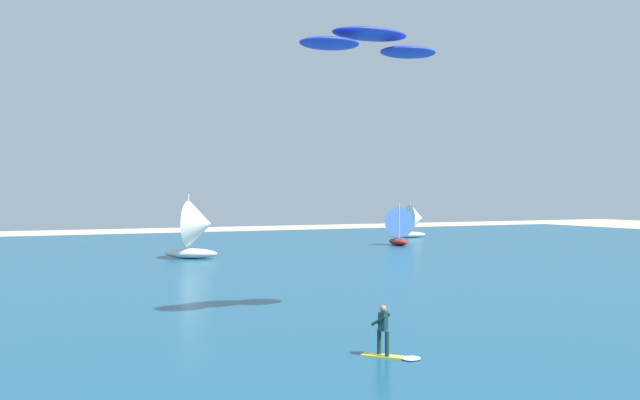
{
  "coord_description": "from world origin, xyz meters",
  "views": [
    {
      "loc": [
        -10.67,
        -4.93,
        5.4
      ],
      "look_at": [
        0.56,
        18.13,
        5.16
      ],
      "focal_mm": 42.56,
      "sensor_mm": 36.0,
      "label": 1
    }
  ],
  "objects_px": {
    "kite": "(370,42)",
    "sailboat_anchored_offshore": "(198,229)",
    "sailboat_far_right": "(415,221)",
    "sailboat_trailing": "(396,225)",
    "kitesurfer": "(389,339)"
  },
  "relations": [
    {
      "from": "kitesurfer",
      "to": "sailboat_anchored_offshore",
      "type": "height_order",
      "value": "sailboat_anchored_offshore"
    },
    {
      "from": "sailboat_far_right",
      "to": "sailboat_trailing",
      "type": "height_order",
      "value": "sailboat_trailing"
    },
    {
      "from": "kite",
      "to": "sailboat_anchored_offshore",
      "type": "xyz_separation_m",
      "value": [
        2.45,
        32.06,
        -9.05
      ]
    },
    {
      "from": "kitesurfer",
      "to": "sailboat_far_right",
      "type": "distance_m",
      "value": 66.01
    },
    {
      "from": "kitesurfer",
      "to": "sailboat_anchored_offshore",
      "type": "bearing_deg",
      "value": 82.27
    },
    {
      "from": "kite",
      "to": "sailboat_far_right",
      "type": "distance_m",
      "value": 60.25
    },
    {
      "from": "sailboat_anchored_offshore",
      "to": "sailboat_far_right",
      "type": "bearing_deg",
      "value": 27.91
    },
    {
      "from": "sailboat_anchored_offshore",
      "to": "sailboat_far_right",
      "type": "xyz_separation_m",
      "value": [
        31.6,
        16.74,
        -0.42
      ]
    },
    {
      "from": "kite",
      "to": "sailboat_far_right",
      "type": "height_order",
      "value": "kite"
    },
    {
      "from": "sailboat_anchored_offshore",
      "to": "sailboat_trailing",
      "type": "distance_m",
      "value": 23.88
    },
    {
      "from": "sailboat_far_right",
      "to": "kite",
      "type": "bearing_deg",
      "value": -124.91
    },
    {
      "from": "kitesurfer",
      "to": "sailboat_anchored_offshore",
      "type": "distance_m",
      "value": 38.45
    },
    {
      "from": "kite",
      "to": "sailboat_anchored_offshore",
      "type": "relative_size",
      "value": 1.23
    },
    {
      "from": "sailboat_anchored_offshore",
      "to": "sailboat_trailing",
      "type": "height_order",
      "value": "sailboat_anchored_offshore"
    },
    {
      "from": "sailboat_anchored_offshore",
      "to": "sailboat_far_right",
      "type": "height_order",
      "value": "sailboat_anchored_offshore"
    }
  ]
}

